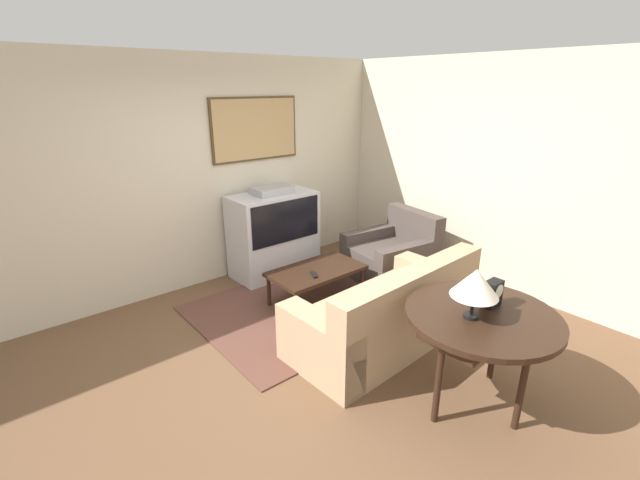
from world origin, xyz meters
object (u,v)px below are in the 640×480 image
object	(u,v)px
couch	(387,315)
coffee_table	(316,272)
armchair	(392,256)
mantel_clock	(493,293)
tv	(274,233)
console_table	(482,322)
table_lamp	(475,283)

from	to	relation	value
couch	coffee_table	world-z (taller)	couch
armchair	mantel_clock	world-z (taller)	mantel_clock
tv	mantel_clock	distance (m)	3.03
mantel_clock	armchair	bearing A→B (deg)	59.17
couch	console_table	distance (m)	1.08
console_table	armchair	bearing A→B (deg)	56.36
armchair	table_lamp	distance (m)	2.56
couch	mantel_clock	distance (m)	1.13
coffee_table	armchair	bearing A→B (deg)	-3.51
coffee_table	console_table	world-z (taller)	console_table
console_table	couch	bearing A→B (deg)	84.01
armchair	mantel_clock	xyz separation A→B (m)	(-1.17, -1.96, 0.62)
table_lamp	mantel_clock	distance (m)	0.32
tv	console_table	distance (m)	3.06
couch	coffee_table	size ratio (longest dim) A/B	1.82
mantel_clock	table_lamp	bearing A→B (deg)	179.76
couch	console_table	world-z (taller)	couch
tv	armchair	distance (m)	1.56
couch	coffee_table	bearing A→B (deg)	-92.80
armchair	mantel_clock	bearing A→B (deg)	-22.58
tv	mantel_clock	xyz separation A→B (m)	(-0.06, -3.02, 0.34)
table_lamp	tv	bearing A→B (deg)	83.80
couch	mantel_clock	world-z (taller)	mantel_clock
tv	table_lamp	bearing A→B (deg)	-96.20
armchair	console_table	size ratio (longest dim) A/B	0.97
armchair	mantel_clock	size ratio (longest dim) A/B	5.33
couch	mantel_clock	size ratio (longest dim) A/B	9.40
armchair	tv	bearing A→B (deg)	-125.20
tv	console_table	bearing A→B (deg)	-93.93
tv	mantel_clock	size ratio (longest dim) A/B	5.70
mantel_clock	console_table	bearing A→B (deg)	-169.46
table_lamp	couch	bearing A→B (deg)	76.96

